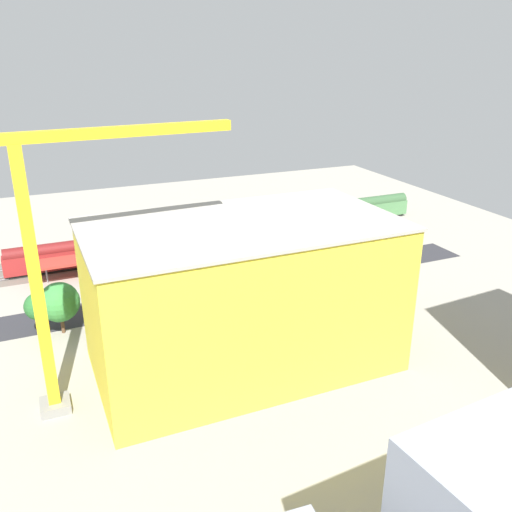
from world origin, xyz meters
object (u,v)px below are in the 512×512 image
at_px(locomotive, 297,222).
at_px(parked_car_3, 196,282).
at_px(parked_car_2, 233,276).
at_px(street_tree_4, 59,302).
at_px(platform_canopy_far, 173,234).
at_px(street_tree_3, 152,287).
at_px(parked_car_0, 298,265).
at_px(box_truck_2, 162,310).
at_px(construction_building, 243,297).
at_px(traffic_light, 188,282).
at_px(platform_canopy_near, 154,249).
at_px(street_tree_1, 218,276).
at_px(parked_car_5, 122,295).
at_px(box_truck_1, 298,287).
at_px(freight_coach_far, 47,257).
at_px(passenger_coach, 376,207).
at_px(street_tree_2, 176,282).
at_px(parked_car_1, 269,270).
at_px(street_tree_5, 193,281).
at_px(tower_crane, 58,248).
at_px(box_truck_0, 226,297).
at_px(street_tree_0, 38,307).
at_px(parked_car_4, 164,288).

height_order(locomotive, parked_car_3, locomotive).
bearing_deg(parked_car_2, parked_car_3, -1.22).
bearing_deg(street_tree_4, platform_canopy_far, -131.13).
bearing_deg(street_tree_3, parked_car_0, -165.83).
distance_m(box_truck_2, street_tree_4, 16.10).
height_order(construction_building, traffic_light, construction_building).
xyz_separation_m(platform_canopy_near, street_tree_1, (-6.62, 21.07, 1.11)).
bearing_deg(platform_canopy_near, parked_car_5, 55.44).
distance_m(platform_canopy_far, box_truck_1, 35.13).
bearing_deg(freight_coach_far, passenger_coach, -176.37).
bearing_deg(street_tree_2, parked_car_1, -159.80).
height_order(box_truck_2, street_tree_5, street_tree_5).
relative_size(tower_crane, box_truck_1, 4.03).
xyz_separation_m(passenger_coach, construction_building, (58.11, 51.59, 7.12)).
height_order(platform_canopy_near, box_truck_1, platform_canopy_near).
height_order(parked_car_2, parked_car_3, parked_car_2).
xyz_separation_m(passenger_coach, street_tree_1, (54.83, 31.49, 1.71)).
xyz_separation_m(freight_coach_far, street_tree_4, (-0.62, 27.28, 2.20)).
relative_size(freight_coach_far, parked_car_5, 3.92).
bearing_deg(box_truck_0, construction_building, 77.79).
distance_m(box_truck_2, street_tree_3, 4.31).
height_order(locomotive, street_tree_0, street_tree_0).
xyz_separation_m(box_truck_2, street_tree_1, (-10.92, -2.70, 3.14)).
bearing_deg(traffic_light, street_tree_4, 3.09).
bearing_deg(platform_canopy_near, construction_building, 94.64).
distance_m(parked_car_5, tower_crane, 37.06).
bearing_deg(platform_canopy_far, parked_car_5, 54.00).
bearing_deg(freight_coach_far, street_tree_1, 135.91).
distance_m(parked_car_4, street_tree_1, 11.97).
height_order(box_truck_1, street_tree_1, street_tree_1).
relative_size(street_tree_1, street_tree_2, 1.07).
bearing_deg(parked_car_5, street_tree_0, 33.51).
height_order(parked_car_4, street_tree_5, street_tree_5).
xyz_separation_m(parked_car_0, box_truck_2, (30.98, 10.90, 1.00)).
distance_m(passenger_coach, parked_car_2, 54.55).
bearing_deg(street_tree_3, parked_car_3, -141.37).
height_order(platform_canopy_near, parked_car_0, platform_canopy_near).
distance_m(parked_car_5, box_truck_1, 31.88).
height_order(parked_car_3, box_truck_2, box_truck_2).
relative_size(box_truck_0, box_truck_1, 1.03).
height_order(locomotive, traffic_light, traffic_light).
relative_size(parked_car_1, box_truck_1, 0.53).
xyz_separation_m(box_truck_2, street_tree_2, (-3.37, -3.20, 3.12)).
height_order(construction_building, box_truck_1, construction_building).
distance_m(locomotive, street_tree_1, 44.74).
bearing_deg(box_truck_0, parked_car_5, -32.39).
distance_m(locomotive, box_truck_1, 38.69).
distance_m(platform_canopy_near, locomotive, 39.69).
height_order(parked_car_0, tower_crane, tower_crane).
relative_size(parked_car_0, tower_crane, 0.14).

